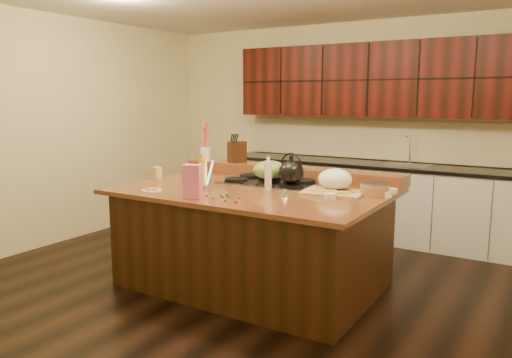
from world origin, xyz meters
The scene contains 35 objects.
room centered at (0.00, 0.00, 1.35)m, with size 5.52×5.02×2.72m.
island centered at (0.00, 0.00, 0.46)m, with size 2.40×1.60×0.92m.
back_ledge centered at (0.00, 0.70, 0.98)m, with size 2.40×0.30×0.12m, color black.
cooktop centered at (0.00, 0.30, 0.94)m, with size 0.92×0.52×0.05m.
back_counter centered at (0.30, 2.23, 0.98)m, with size 3.70×0.66×2.40m.
kettle centered at (0.30, 0.17, 1.07)m, with size 0.23×0.23×0.21m, color black.
green_bowl centered at (0.00, 0.30, 1.05)m, with size 0.32×0.32×0.18m, color olive.
laptop centered at (-0.44, -0.16, 0.99)m, with size 0.44×0.46×0.25m.
oil_bottle centered at (-0.39, -0.23, 1.06)m, with size 0.07×0.07×0.27m, color gold.
vinegar_bottle centered at (0.15, 0.01, 1.04)m, with size 0.06×0.06×0.25m, color silver.
wooden_tray centered at (0.71, 0.20, 1.01)m, with size 0.55×0.44×0.21m.
ramekin_a centered at (0.79, -0.07, 0.94)m, with size 0.10×0.10×0.04m, color white.
ramekin_b centered at (1.15, 0.25, 0.94)m, with size 0.10×0.10×0.04m, color white.
ramekin_c centered at (1.15, 0.42, 0.94)m, with size 0.10×0.10×0.04m, color white.
strainer_bowl centered at (1.05, 0.26, 0.97)m, with size 0.24×0.24×0.09m, color #996B3F.
kitchen_timer centered at (0.43, -0.19, 0.96)m, with size 0.08×0.08×0.07m, color silver.
pink_bag centered at (-0.19, -0.64, 1.06)m, with size 0.15×0.08×0.28m, color pink.
candy_plate centered at (-0.70, -0.58, 0.93)m, with size 0.18×0.18×0.01m, color white.
package_box centered at (-1.09, -0.09, 0.98)m, with size 0.09×0.06×0.13m, color gold.
utensil_crock centered at (-1.07, 0.70, 1.11)m, with size 0.12×0.12×0.14m, color white.
knife_block centered at (-0.64, 0.70, 1.15)m, with size 0.11×0.19×0.23m, color black.
gumdrop_0 centered at (0.01, -0.50, 0.93)m, with size 0.02×0.02×0.02m, color red.
gumdrop_1 centered at (-0.02, -0.40, 0.93)m, with size 0.02×0.02×0.02m, color #198C26.
gumdrop_2 centered at (-0.13, -0.55, 0.93)m, with size 0.02×0.02×0.02m, color red.
gumdrop_3 centered at (0.05, -0.47, 0.93)m, with size 0.02×0.02×0.02m, color #198C26.
gumdrop_4 centered at (-0.21, -0.52, 0.93)m, with size 0.02×0.02×0.02m, color red.
gumdrop_5 centered at (0.15, -0.46, 0.93)m, with size 0.02×0.02×0.02m, color #198C26.
gumdrop_6 centered at (0.12, -0.61, 0.93)m, with size 0.02×0.02×0.02m, color red.
gumdrop_7 centered at (-0.24, -0.58, 0.93)m, with size 0.02×0.02×0.02m, color #198C26.
gumdrop_8 centered at (0.22, -0.61, 0.93)m, with size 0.02×0.02×0.02m, color red.
gumdrop_9 centered at (-0.02, -0.58, 0.93)m, with size 0.02×0.02×0.02m, color #198C26.
gumdrop_10 centered at (-0.16, -0.61, 0.93)m, with size 0.02×0.02×0.02m, color red.
gumdrop_11 centered at (-0.03, -0.46, 0.93)m, with size 0.02×0.02×0.02m, color #198C26.
gumdrop_12 centered at (-0.15, -0.50, 0.93)m, with size 0.02×0.02×0.02m, color red.
gumdrop_13 centered at (-0.17, -0.61, 0.93)m, with size 0.02×0.02×0.02m, color #198C26.
Camera 1 is at (2.36, -3.80, 1.75)m, focal length 35.00 mm.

